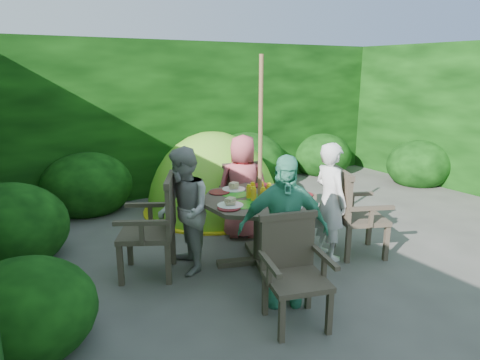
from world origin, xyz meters
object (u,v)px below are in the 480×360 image
parasol_pole (260,165)px  child_front (283,231)px  garden_chair_left (155,225)px  child_left (184,211)px  child_back (243,187)px  garden_chair_front (293,269)px  garden_chair_back (239,194)px  dome_tent (214,210)px  patio_table (260,208)px  garden_chair_right (354,212)px  child_right (330,201)px

parasol_pole → child_front: size_ratio=1.61×
child_front → garden_chair_left: bearing=153.8°
parasol_pole → child_left: bearing=161.1°
child_left → child_back: bearing=126.4°
child_back → garden_chair_front: bearing=101.7°
garden_chair_back → dome_tent: (0.06, 0.81, -0.47)m
patio_table → dome_tent: bearing=77.2°
garden_chair_front → child_left: child_left is taller
patio_table → child_front: 0.80m
garden_chair_front → garden_chair_right: bearing=42.4°
child_back → child_front: child_front is taller
parasol_pole → child_front: 0.90m
garden_chair_back → child_right: 1.37m
garden_chair_left → dome_tent: bearing=164.2°
garden_chair_right → child_right: 0.33m
garden_chair_left → child_right: (1.80, -0.60, 0.12)m
parasol_pole → child_front: (-0.26, -0.76, -0.42)m
child_right → child_front: child_front is taller
garden_chair_front → patio_table: bearing=86.8°
child_left → child_front: bearing=36.4°
patio_table → child_right: child_right is taller
garden_chair_back → child_left: 1.38m
patio_table → parasol_pole: (-0.00, 0.00, 0.47)m
child_front → garden_chair_back: bearing=99.2°
garden_chair_back → garden_chair_front: 2.21m
dome_tent → child_back: bearing=-108.9°
child_left → child_front: (0.50, -1.02, 0.03)m
patio_table → child_front: child_front is taller
garden_chair_right → child_back: child_back is taller
garden_chair_left → dome_tent: (1.46, 1.51, -0.53)m
child_back → child_left: bearing=56.8°
parasol_pole → garden_chair_right: bearing=-18.6°
parasol_pole → garden_chair_left: size_ratio=2.21×
garden_chair_left → garden_chair_back: 1.57m
child_back → child_front: size_ratio=0.95×
child_back → patio_table: bearing=102.1°
garden_chair_left → garden_chair_back: bearing=144.8°
patio_table → garden_chair_right: garden_chair_right is taller
garden_chair_right → garden_chair_front: (-1.40, -0.69, -0.05)m
garden_chair_right → child_left: 1.90m
patio_table → garden_chair_front: 1.12m
garden_chair_right → garden_chair_front: garden_chair_right is taller
child_back → parasol_pole: bearing=101.8°
garden_chair_back → child_right: bearing=118.6°
child_back → child_right: bearing=146.8°
garden_chair_right → garden_chair_front: 1.56m
parasol_pole → garden_chair_left: bearing=161.9°
garden_chair_right → child_back: size_ratio=0.73×
garden_chair_right → garden_chair_left: bearing=94.9°
patio_table → garden_chair_right: (1.03, -0.35, -0.12)m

